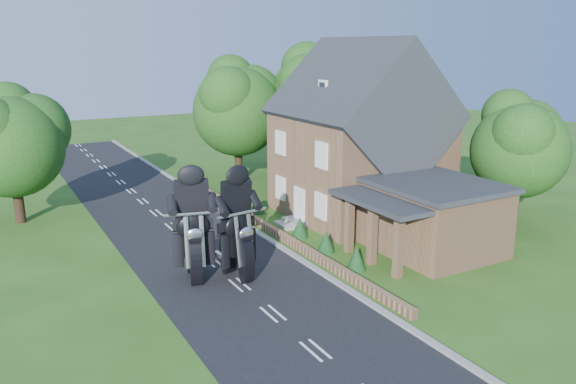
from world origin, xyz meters
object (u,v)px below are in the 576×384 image
motorcycle_follow (195,263)px  motorcycle_lead (237,262)px  annex (432,216)px  garden_wall (274,231)px  house (360,142)px

motorcycle_follow → motorcycle_lead: bearing=169.1°
annex → motorcycle_follow: size_ratio=4.33×
annex → motorcycle_lead: annex is taller
garden_wall → house: house is taller
motorcycle_follow → annex: bearing=-176.6°
garden_wall → motorcycle_follow: bearing=-148.4°
motorcycle_lead → motorcycle_follow: (-1.64, 0.79, 0.01)m
garden_wall → motorcycle_follow: 6.72m
house → motorcycle_lead: bearing=-152.7°
motorcycle_lead → house: bearing=-161.1°
house → motorcycle_lead: 12.09m
motorcycle_lead → annex: bearing=162.7°
house → annex: house is taller
garden_wall → house: (6.19, 1.00, 4.14)m
house → motorcycle_follow: (-11.90, -4.51, -3.58)m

